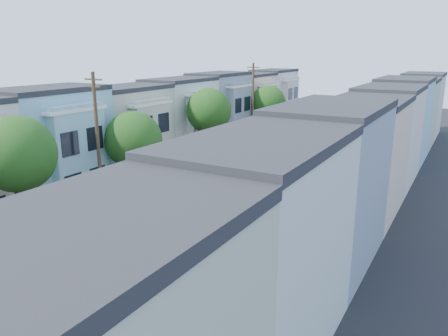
# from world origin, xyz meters

# --- Properties ---
(ground) EXTENTS (160.00, 160.00, 0.00)m
(ground) POSITION_xyz_m (0.00, 0.00, 0.00)
(ground) COLOR black
(ground) RESTS_ON ground
(road_slab) EXTENTS (12.00, 70.00, 0.02)m
(road_slab) POSITION_xyz_m (0.00, 15.00, 0.01)
(road_slab) COLOR black
(road_slab) RESTS_ON ground
(curb_left) EXTENTS (0.30, 70.00, 0.15)m
(curb_left) POSITION_xyz_m (-6.05, 15.00, 0.07)
(curb_left) COLOR gray
(curb_left) RESTS_ON ground
(curb_right) EXTENTS (0.30, 70.00, 0.15)m
(curb_right) POSITION_xyz_m (6.05, 15.00, 0.07)
(curb_right) COLOR gray
(curb_right) RESTS_ON ground
(sidewalk_left) EXTENTS (2.60, 70.00, 0.15)m
(sidewalk_left) POSITION_xyz_m (-7.35, 15.00, 0.07)
(sidewalk_left) COLOR gray
(sidewalk_left) RESTS_ON ground
(sidewalk_right) EXTENTS (2.60, 70.00, 0.15)m
(sidewalk_right) POSITION_xyz_m (7.35, 15.00, 0.07)
(sidewalk_right) COLOR gray
(sidewalk_right) RESTS_ON ground
(centerline) EXTENTS (0.12, 70.00, 0.01)m
(centerline) POSITION_xyz_m (0.00, 15.00, 0.00)
(centerline) COLOR gold
(centerline) RESTS_ON ground
(townhouse_row_left) EXTENTS (5.00, 70.00, 8.50)m
(townhouse_row_left) POSITION_xyz_m (-11.15, 15.00, 0.00)
(townhouse_row_left) COLOR beige
(townhouse_row_left) RESTS_ON ground
(townhouse_row_right) EXTENTS (5.00, 70.00, 8.50)m
(townhouse_row_right) POSITION_xyz_m (11.15, 15.00, 0.00)
(townhouse_row_right) COLOR beige
(townhouse_row_right) RESTS_ON ground
(tree_b) EXTENTS (4.70, 4.70, 7.85)m
(tree_b) POSITION_xyz_m (-6.30, -4.68, 5.47)
(tree_b) COLOR black
(tree_b) RESTS_ON ground
(tree_c) EXTENTS (4.70, 4.70, 6.89)m
(tree_c) POSITION_xyz_m (-6.30, 5.78, 4.52)
(tree_c) COLOR black
(tree_c) RESTS_ON ground
(tree_d) EXTENTS (4.70, 4.70, 7.92)m
(tree_d) POSITION_xyz_m (-6.30, 17.51, 5.54)
(tree_d) COLOR black
(tree_d) RESTS_ON ground
(tree_e) EXTENTS (4.70, 4.70, 7.18)m
(tree_e) POSITION_xyz_m (-6.30, 32.47, 4.81)
(tree_e) COLOR black
(tree_e) RESTS_ON ground
(tree_far_r) EXTENTS (3.10, 3.10, 5.61)m
(tree_far_r) POSITION_xyz_m (6.89, 30.71, 4.01)
(tree_far_r) COLOR black
(tree_far_r) RESTS_ON ground
(utility_pole_near) EXTENTS (1.60, 0.26, 10.00)m
(utility_pole_near) POSITION_xyz_m (-6.30, 2.00, 5.15)
(utility_pole_near) COLOR #42301E
(utility_pole_near) RESTS_ON ground
(utility_pole_far) EXTENTS (1.60, 0.26, 10.00)m
(utility_pole_far) POSITION_xyz_m (-6.30, 28.00, 5.15)
(utility_pole_far) COLOR #42301E
(utility_pole_far) RESTS_ON ground
(fedex_truck) EXTENTS (2.56, 6.65, 3.19)m
(fedex_truck) POSITION_xyz_m (2.24, 5.19, 1.78)
(fedex_truck) COLOR white
(fedex_truck) RESTS_ON ground
(lead_sedan) EXTENTS (2.37, 4.94, 1.54)m
(lead_sedan) POSITION_xyz_m (2.74, 16.28, 0.77)
(lead_sedan) COLOR black
(lead_sedan) RESTS_ON ground
(parked_left_b) EXTENTS (3.04, 5.66, 1.51)m
(parked_left_b) POSITION_xyz_m (-4.90, -6.89, 0.76)
(parked_left_b) COLOR black
(parked_left_b) RESTS_ON ground
(parked_left_c) EXTENTS (2.52, 4.97, 1.34)m
(parked_left_c) POSITION_xyz_m (-4.90, -0.98, 0.67)
(parked_left_c) COLOR #A3A3A4
(parked_left_c) RESTS_ON ground
(parked_left_d) EXTENTS (2.96, 5.64, 1.51)m
(parked_left_d) POSITION_xyz_m (-4.90, 11.91, 0.76)
(parked_left_d) COLOR #431003
(parked_left_d) RESTS_ON ground
(parked_right_a) EXTENTS (2.24, 4.71, 1.38)m
(parked_right_a) POSITION_xyz_m (4.90, -8.63, 0.69)
(parked_right_a) COLOR #393A3B
(parked_right_a) RESTS_ON ground
(parked_right_b) EXTENTS (2.15, 4.90, 1.46)m
(parked_right_b) POSITION_xyz_m (4.90, -3.47, 0.73)
(parked_right_b) COLOR silver
(parked_right_b) RESTS_ON ground
(parked_right_c) EXTENTS (2.19, 4.52, 1.24)m
(parked_right_c) POSITION_xyz_m (4.90, 17.59, 0.62)
(parked_right_c) COLOR black
(parked_right_c) RESTS_ON ground
(parked_right_d) EXTENTS (2.08, 4.71, 1.40)m
(parked_right_d) POSITION_xyz_m (4.90, 26.03, 0.70)
(parked_right_d) COLOR black
(parked_right_d) RESTS_ON ground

